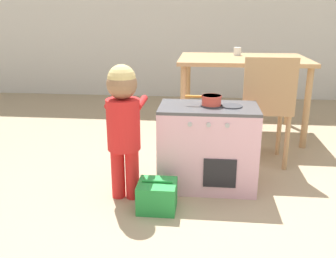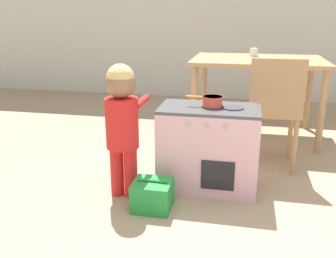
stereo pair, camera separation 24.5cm
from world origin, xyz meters
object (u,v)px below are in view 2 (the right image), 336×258
Objects in this scene: child_figure at (122,116)px; dining_chair_near at (274,109)px; play_kitchen at (208,148)px; toy_pot at (212,100)px; dining_table at (257,69)px; cup_on_table at (254,52)px; toy_basket at (152,195)px.

child_figure is 1.01× the size of dining_chair_near.
dining_chair_near is at bearing 34.30° from child_figure.
toy_pot is (0.01, 0.00, 0.33)m from play_kitchen.
cup_on_table is (-0.04, 0.18, 0.13)m from dining_table.
play_kitchen is at bearing -177.83° from toy_pot.
dining_chair_near reaches higher than dining_table.
toy_pot is at bearing 49.36° from toy_basket.
dining_table reaches higher than toy_basket.
cup_on_table is at bearing 63.72° from child_figure.
child_figure reaches higher than cup_on_table.
toy_pot is 0.71m from toy_basket.
dining_table is (0.84, 1.45, 0.11)m from child_figure.
child_figure reaches higher than dining_chair_near.
dining_chair_near is at bearing 44.66° from play_kitchen.
dining_table is (0.32, 1.22, 0.37)m from play_kitchen.
child_figure is at bearing -156.88° from play_kitchen.
toy_pot is at bearing 2.17° from play_kitchen.
toy_basket is at bearing -111.28° from dining_table.
toy_basket is 2.97× the size of cup_on_table.
toy_basket is 0.19× the size of dining_table.
toy_pot is 0.59m from child_figure.
dining_table reaches higher than toy_pot.
cup_on_table is (0.26, 1.40, 0.17)m from toy_pot.
toy_basket is at bearing -108.10° from cup_on_table.
child_figure reaches higher than toy_pot.
toy_basket is 0.27× the size of dining_chair_near.
dining_chair_near is at bearing -80.46° from cup_on_table.
toy_pot is at bearing 22.68° from child_figure.
cup_on_table is (0.28, 1.40, 0.50)m from play_kitchen.
play_kitchen is 2.73× the size of toy_pot.
play_kitchen is 0.51m from toy_basket.
toy_pot is 1.03× the size of toy_basket.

